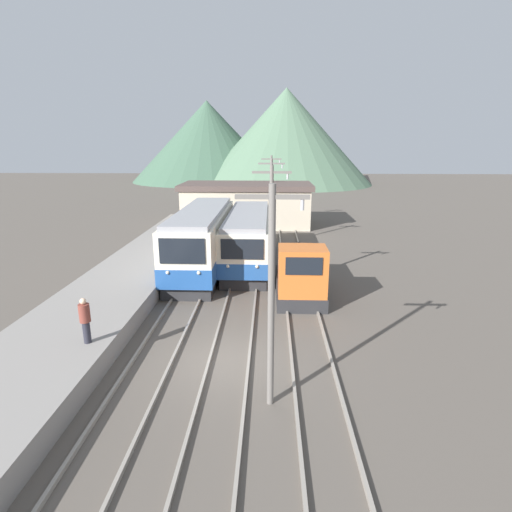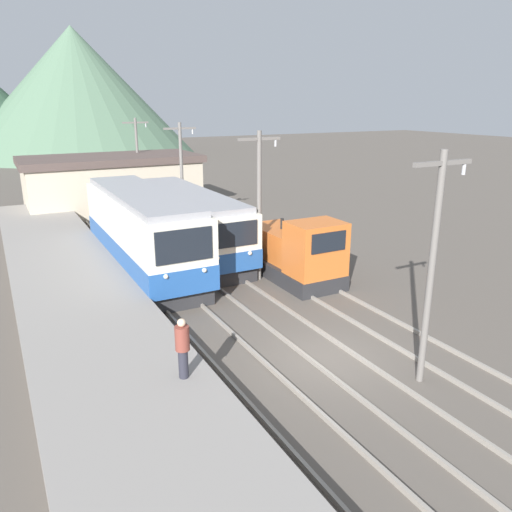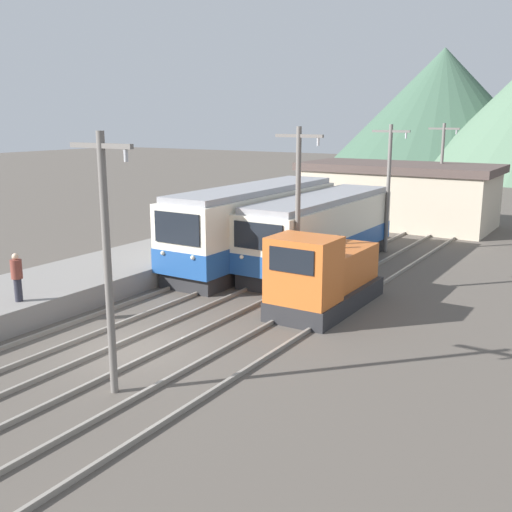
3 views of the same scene
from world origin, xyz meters
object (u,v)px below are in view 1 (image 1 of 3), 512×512
object	(u,v)px
commuter_train_left	(203,242)
catenary_mast_mid	(271,224)
commuter_train_center	(248,240)
catenary_mast_far	(271,199)
catenary_mast_distant	(271,186)
person_on_platform	(85,319)
shunting_locomotive	(300,273)
catenary_mast_near	(272,291)

from	to	relation	value
commuter_train_left	catenary_mast_mid	bearing A→B (deg)	-40.75
commuter_train_center	catenary_mast_mid	xyz separation A→B (m)	(1.51, -5.07, 2.05)
commuter_train_center	catenary_mast_far	xyz separation A→B (m)	(1.51, 4.85, 2.05)
catenary_mast_distant	person_on_platform	bearing A→B (deg)	-103.24
catenary_mast_far	catenary_mast_distant	xyz separation A→B (m)	(0.00, 9.93, 0.00)
shunting_locomotive	catenary_mast_distant	distance (m)	20.76
person_on_platform	catenary_mast_far	bearing A→B (deg)	69.88
catenary_mast_mid	commuter_train_left	bearing A→B (deg)	139.25
person_on_platform	catenary_mast_distant	bearing A→B (deg)	76.76
shunting_locomotive	catenary_mast_far	world-z (taller)	catenary_mast_far
commuter_train_left	catenary_mast_far	world-z (taller)	catenary_mast_far
commuter_train_center	catenary_mast_distant	size ratio (longest dim) A/B	1.69
catenary_mast_far	person_on_platform	xyz separation A→B (m)	(-6.52, -17.81, -1.88)
shunting_locomotive	person_on_platform	world-z (taller)	shunting_locomotive
catenary_mast_near	person_on_platform	world-z (taller)	catenary_mast_near
catenary_mast_near	person_on_platform	xyz separation A→B (m)	(-6.52, 2.04, -1.88)
catenary_mast_mid	person_on_platform	distance (m)	10.41
commuter_train_left	catenary_mast_far	xyz separation A→B (m)	(4.31, 6.22, 1.87)
catenary_mast_mid	catenary_mast_far	xyz separation A→B (m)	(0.00, 9.93, 0.00)
commuter_train_center	catenary_mast_distant	world-z (taller)	catenary_mast_distant
commuter_train_center	person_on_platform	distance (m)	13.90
catenary_mast_mid	catenary_mast_distant	size ratio (longest dim) A/B	1.00
commuter_train_left	person_on_platform	world-z (taller)	commuter_train_left
catenary_mast_far	commuter_train_left	bearing A→B (deg)	-124.73
commuter_train_left	catenary_mast_near	distance (m)	14.43
commuter_train_left	commuter_train_center	world-z (taller)	commuter_train_left
commuter_train_left	shunting_locomotive	size ratio (longest dim) A/B	2.08
catenary_mast_mid	commuter_train_center	bearing A→B (deg)	106.55
catenary_mast_near	catenary_mast_mid	bearing A→B (deg)	90.00
commuter_train_left	catenary_mast_near	world-z (taller)	catenary_mast_near
commuter_train_center	person_on_platform	world-z (taller)	commuter_train_center
shunting_locomotive	catenary_mast_far	xyz separation A→B (m)	(-1.49, 10.63, 2.45)
catenary_mast_far	catenary_mast_near	bearing A→B (deg)	-90.00
commuter_train_center	catenary_mast_distant	xyz separation A→B (m)	(1.51, 14.78, 2.05)
catenary_mast_mid	catenary_mast_near	bearing A→B (deg)	-90.00
commuter_train_left	commuter_train_center	size ratio (longest dim) A/B	1.04
catenary_mast_mid	catenary_mast_distant	xyz separation A→B (m)	(0.00, 19.86, 0.00)
catenary_mast_mid	catenary_mast_far	world-z (taller)	same
shunting_locomotive	catenary_mast_far	distance (m)	11.01
commuter_train_left	catenary_mast_far	size ratio (longest dim) A/B	1.75
shunting_locomotive	catenary_mast_near	bearing A→B (deg)	-99.19
shunting_locomotive	catenary_mast_near	xyz separation A→B (m)	(-1.49, -9.22, 2.45)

